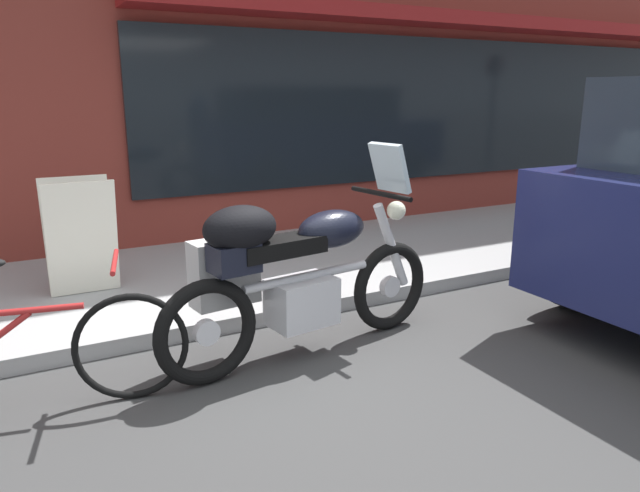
# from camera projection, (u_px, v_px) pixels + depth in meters

# --- Properties ---
(ground_plane) EXTENTS (80.00, 80.00, 0.00)m
(ground_plane) POSITION_uv_depth(u_px,v_px,m) (340.00, 385.00, 3.66)
(ground_plane) COLOR #393939
(touring_motorcycle) EXTENTS (2.18, 0.65, 1.42)m
(touring_motorcycle) POSITION_uv_depth(u_px,v_px,m) (289.00, 271.00, 3.91)
(touring_motorcycle) COLOR black
(touring_motorcycle) RESTS_ON ground_plane
(parked_bicycle) EXTENTS (1.66, 0.52, 0.92)m
(parked_bicycle) POSITION_uv_depth(u_px,v_px,m) (32.00, 352.00, 3.27)
(parked_bicycle) COLOR black
(parked_bicycle) RESTS_ON ground_plane
(sandwich_board_sign) EXTENTS (0.55, 0.42, 0.96)m
(sandwich_board_sign) POSITION_uv_depth(u_px,v_px,m) (81.00, 236.00, 4.89)
(sandwich_board_sign) COLOR silver
(sandwich_board_sign) RESTS_ON sidewalk_curb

